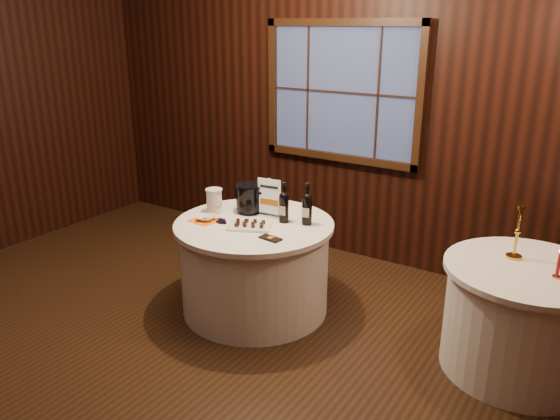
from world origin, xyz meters
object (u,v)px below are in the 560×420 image
Objects in this scene: main_table at (255,266)px; ice_bucket at (249,198)px; brass_candlestick at (516,239)px; port_bottle_left at (284,205)px; glass_pitcher at (214,201)px; side_table at (521,319)px; chocolate_plate at (250,225)px; red_candle at (558,267)px; grape_bunch at (222,221)px; cracker_bowl at (206,218)px; sign_stand at (270,203)px; port_bottle_right at (307,207)px; chocolate_box at (270,238)px.

main_table is 0.57m from ice_bucket.
ice_bucket is at bearing -173.69° from brass_candlestick.
port_bottle_left is 0.62m from glass_pitcher.
side_table is 2.87× the size of brass_candlestick.
port_bottle_left is 0.32m from chocolate_plate.
chocolate_plate is 1.93× the size of glass_pitcher.
side_table is at bearing 8.53° from main_table.
ice_bucket reaches higher than red_candle.
brass_candlestick reaches higher than red_candle.
grape_bunch is (-0.40, -0.29, -0.12)m from port_bottle_left.
grape_bunch is at bearing -95.17° from ice_bucket.
cracker_bowl is at bearing -159.65° from port_bottle_left.
glass_pitcher is 2.33m from brass_candlestick.
port_bottle_left is 1.98m from red_candle.
chocolate_plate is (0.01, -0.30, -0.09)m from sign_stand.
port_bottle_right is 0.81m from glass_pitcher.
side_table is 2.75× the size of chocolate_plate.
glass_pitcher reaches higher than side_table.
red_candle is (2.17, 0.23, 0.46)m from main_table.
port_bottle_left is at bearing 36.32° from main_table.
chocolate_plate reaches higher than main_table.
brass_candlestick is 1.95× the size of red_candle.
chocolate_box is at bearing -22.37° from chocolate_plate.
main_table is 0.55m from chocolate_box.
port_bottle_left is at bearing -174.98° from side_table.
red_candle reaches higher than side_table.
ice_bucket is at bearing 84.83° from grape_bunch.
chocolate_box is (-1.69, -0.52, 0.39)m from side_table.
chocolate_plate is (-1.96, -0.41, 0.40)m from side_table.
ice_bucket is at bearing 164.53° from port_bottle_left.
glass_pitcher is 1.05× the size of red_candle.
cracker_bowl is at bearing -48.09° from glass_pitcher.
grape_bunch reaches higher than chocolate_box.
sign_stand is (0.03, 0.18, 0.50)m from main_table.
glass_pitcher is at bearing -147.03° from ice_bucket.
sign_stand is at bearing 131.54° from chocolate_box.
port_bottle_right is at bearing -178.97° from red_candle.
sign_stand is at bearing -178.84° from red_candle.
main_table is 3.40× the size of brass_candlestick.
cracker_bowl reaches higher than side_table.
main_table is 0.68m from port_bottle_right.
ice_bucket is at bearing 175.79° from sign_stand.
ice_bucket reaches higher than cracker_bowl.
glass_pitcher is 0.22m from cracker_bowl.
cracker_bowl is at bearing -170.67° from chocolate_plate.
sign_stand is at bearing -173.25° from brass_candlestick.
brass_candlestick is at bearing 14.58° from cracker_bowl.
cracker_bowl is (-0.73, -0.37, -0.13)m from port_bottle_right.
glass_pitcher is (-0.22, 0.17, 0.09)m from grape_bunch.
side_table is 2.28m from grape_bunch.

